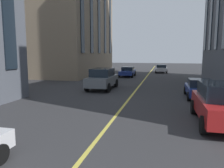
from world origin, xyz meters
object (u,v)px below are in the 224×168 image
(car_red_trailing, at_px, (221,103))
(car_blue_near, at_px, (128,71))
(car_grey_parked_b, at_px, (102,79))
(car_blue_oncoming, at_px, (199,88))
(car_white_mid, at_px, (161,69))

(car_red_trailing, bearing_deg, car_blue_near, 20.46)
(car_grey_parked_b, bearing_deg, car_blue_near, -1.91)
(car_blue_oncoming, bearing_deg, car_blue_near, 28.22)
(car_red_trailing, xyz_separation_m, car_blue_near, (20.28, 7.57, -0.27))
(car_blue_oncoming, bearing_deg, car_red_trailing, 180.00)
(car_blue_oncoming, distance_m, car_grey_parked_b, 8.29)
(car_grey_parked_b, bearing_deg, car_red_trailing, -136.84)
(car_red_trailing, bearing_deg, car_blue_oncoming, -0.00)
(car_blue_oncoming, distance_m, car_blue_near, 16.00)
(car_red_trailing, height_order, car_grey_parked_b, same)
(car_red_trailing, bearing_deg, car_white_mid, 6.06)
(car_blue_oncoming, height_order, car_blue_near, car_blue_oncoming)
(car_red_trailing, distance_m, car_grey_parked_b, 11.64)
(car_red_trailing, relative_size, car_blue_near, 1.07)
(car_blue_oncoming, xyz_separation_m, car_grey_parked_b, (2.31, 7.96, 0.27))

